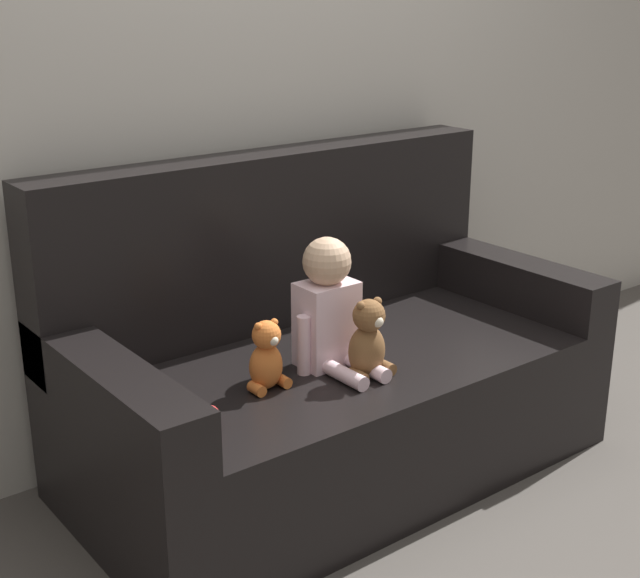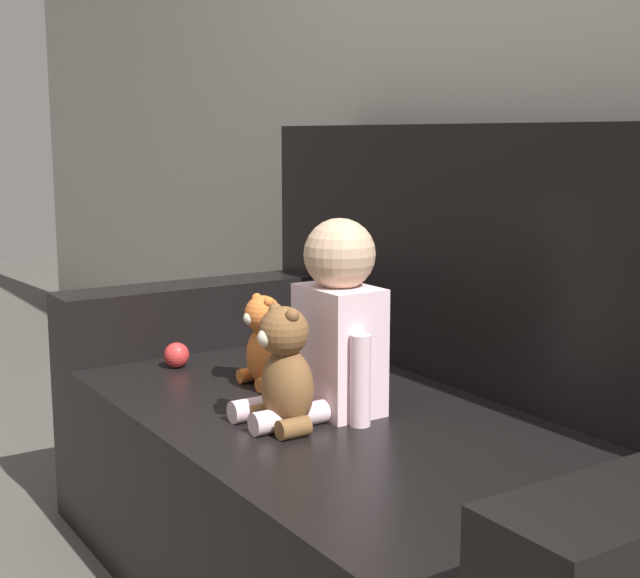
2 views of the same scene
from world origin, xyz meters
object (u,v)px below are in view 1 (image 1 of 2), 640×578
at_px(couch, 324,369).
at_px(plush_toy_side, 266,357).
at_px(toy_ball, 209,417).
at_px(person_baby, 329,309).
at_px(teddy_bear_brown, 368,341).

xyz_separation_m(couch, plush_toy_side, (-0.35, -0.17, 0.19)).
height_order(couch, toy_ball, couch).
bearing_deg(person_baby, plush_toy_side, -173.91).
distance_m(teddy_bear_brown, plush_toy_side, 0.31).
bearing_deg(teddy_bear_brown, person_baby, 104.33).
distance_m(plush_toy_side, toy_ball, 0.29).
height_order(person_baby, teddy_bear_brown, person_baby).
relative_size(couch, person_baby, 4.28).
bearing_deg(person_baby, couch, 56.77).
relative_size(teddy_bear_brown, plush_toy_side, 1.16).
height_order(couch, teddy_bear_brown, couch).
relative_size(couch, teddy_bear_brown, 7.04).
bearing_deg(toy_ball, couch, 24.37).
distance_m(person_baby, teddy_bear_brown, 0.16).
distance_m(teddy_bear_brown, toy_ball, 0.56).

